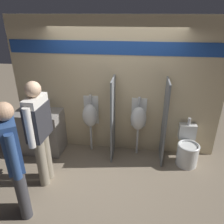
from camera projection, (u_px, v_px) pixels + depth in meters
The scene contains 12 objects.
ground_plane at pixel (111, 163), 4.32m from camera, with size 16.00×16.00×0.00m, color gray.
display_wall at pixel (115, 88), 4.28m from camera, with size 4.12×0.07×2.70m.
sink_counter at pixel (40, 131), 4.58m from camera, with size 0.94×0.56×0.90m.
sink_basin at pixel (40, 109), 4.41m from camera, with size 0.40×0.40×0.25m.
cell_phone at pixel (48, 115), 4.25m from camera, with size 0.07×0.14×0.01m.
divider_near_counter at pixel (113, 120), 4.24m from camera, with size 0.03×0.54×1.65m.
divider_mid at pixel (164, 123), 4.13m from camera, with size 0.03×0.54×1.65m.
urinal_near_counter at pixel (90, 115), 4.44m from camera, with size 0.32×0.26×1.23m.
urinal_far at pixel (138, 118), 4.32m from camera, with size 0.32×0.26×1.23m.
toilet at pixel (187, 150), 4.24m from camera, with size 0.42×0.58×0.88m.
person_in_vest at pixel (39, 128), 3.46m from camera, with size 0.24×0.64×1.83m.
person_with_lanyard at pixel (14, 158), 2.88m from camera, with size 0.42×0.53×1.78m.
Camera 1 is at (0.49, -3.45, 2.76)m, focal length 35.00 mm.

